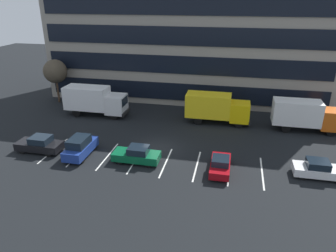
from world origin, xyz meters
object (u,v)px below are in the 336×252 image
object	(u,v)px
sedan_forest	(137,155)
sedan_white	(319,169)
sedan_maroon	(220,165)
box_truck_white	(95,100)
box_truck_orange	(305,114)
suv_navy	(80,147)
box_truck_yellow_all	(216,107)
sedan_black	(40,144)
bare_tree	(55,71)

from	to	relation	value
sedan_forest	sedan_white	bearing A→B (deg)	2.81
sedan_maroon	sedan_white	xyz separation A→B (m)	(8.00, 0.87, 0.04)
box_truck_white	box_truck_orange	bearing A→B (deg)	0.83
suv_navy	box_truck_yellow_all	bearing A→B (deg)	42.83
box_truck_orange	suv_navy	distance (m)	23.93
sedan_white	sedan_black	size ratio (longest dim) A/B	0.95
box_truck_yellow_all	box_truck_orange	world-z (taller)	box_truck_yellow_all
box_truck_white	sedan_forest	world-z (taller)	box_truck_white
sedan_black	bare_tree	world-z (taller)	bare_tree
box_truck_orange	sedan_black	distance (m)	27.77
box_truck_white	suv_navy	distance (m)	10.83
suv_navy	sedan_white	world-z (taller)	suv_navy
sedan_forest	bare_tree	xyz separation A→B (m)	(-15.82, 14.06, 3.62)
bare_tree	suv_navy	bearing A→B (deg)	-53.68
sedan_maroon	sedan_white	distance (m)	8.05
box_truck_orange	sedan_white	distance (m)	10.03
box_truck_orange	sedan_white	world-z (taller)	box_truck_orange
box_truck_yellow_all	sedan_black	bearing A→B (deg)	-145.57
bare_tree	sedan_forest	bearing A→B (deg)	-41.64
box_truck_orange	sedan_maroon	xyz separation A→B (m)	(-8.45, -10.82, -1.25)
sedan_maroon	sedan_white	world-z (taller)	sedan_white
sedan_maroon	box_truck_orange	bearing A→B (deg)	52.04
box_truck_white	sedan_maroon	distance (m)	19.23
suv_navy	sedan_maroon	xyz separation A→B (m)	(12.96, -0.16, -0.25)
sedan_white	sedan_maroon	bearing A→B (deg)	-173.77
suv_navy	sedan_maroon	world-z (taller)	suv_navy
sedan_maroon	bare_tree	distance (m)	27.49
suv_navy	bare_tree	world-z (taller)	bare_tree
box_truck_white	suv_navy	world-z (taller)	box_truck_white
box_truck_white	sedan_forest	bearing A→B (deg)	-50.17
suv_navy	sedan_black	size ratio (longest dim) A/B	0.95
box_truck_yellow_all	box_truck_orange	xyz separation A→B (m)	(9.66, -0.22, -0.03)
sedan_forest	bare_tree	distance (m)	21.48
sedan_black	box_truck_yellow_all	bearing A→B (deg)	34.43
sedan_black	bare_tree	bearing A→B (deg)	113.51
box_truck_yellow_all	bare_tree	distance (m)	22.40
box_truck_white	sedan_forest	size ratio (longest dim) A/B	1.83
box_truck_white	suv_navy	size ratio (longest dim) A/B	1.86
box_truck_yellow_all	box_truck_orange	size ratio (longest dim) A/B	1.02
box_truck_white	sedan_forest	distance (m)	13.55
box_truck_yellow_all	sedan_black	distance (m)	19.36
sedan_maroon	sedan_forest	size ratio (longest dim) A/B	0.92
suv_navy	sedan_maroon	size ratio (longest dim) A/B	1.07
box_truck_yellow_all	sedan_forest	size ratio (longest dim) A/B	1.76
box_truck_yellow_all	sedan_maroon	size ratio (longest dim) A/B	1.91
box_truck_orange	box_truck_yellow_all	bearing A→B (deg)	178.69
box_truck_white	sedan_black	world-z (taller)	box_truck_white
sedan_black	bare_tree	xyz separation A→B (m)	(-6.11, 14.06, 3.60)
sedan_white	sedan_black	world-z (taller)	sedan_black
box_truck_white	sedan_white	world-z (taller)	box_truck_white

